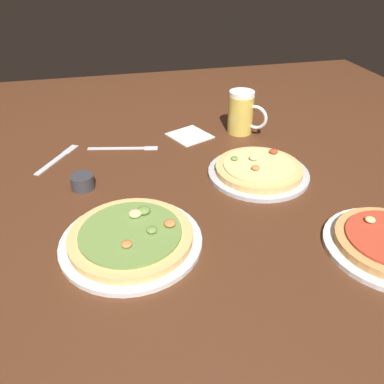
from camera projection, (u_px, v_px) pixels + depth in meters
ground_plane at (192, 203)px, 1.05m from camera, size 2.40×2.40×0.03m
pizza_plate_near at (131, 238)px, 0.87m from camera, size 0.32×0.32×0.05m
pizza_plate_far at (258, 170)px, 1.13m from camera, size 0.30×0.30×0.05m
beer_mug_dark at (242, 113)px, 1.35m from camera, size 0.12×0.12×0.15m
ramekin_sauce at (82, 182)px, 1.07m from camera, size 0.06×0.06×0.04m
napkin_folded at (190, 135)px, 1.36m from camera, size 0.17×0.17×0.01m
fork_left at (125, 148)px, 1.28m from camera, size 0.23×0.07×0.01m
knife_right at (57, 158)px, 1.22m from camera, size 0.13×0.19×0.01m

